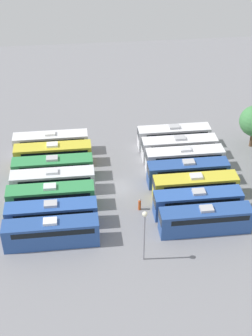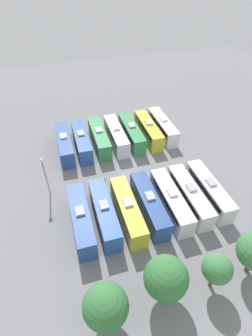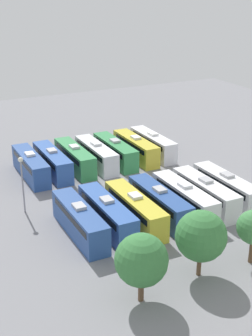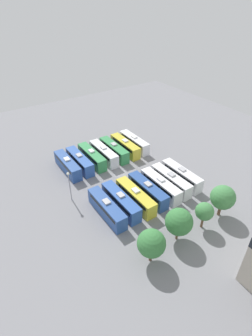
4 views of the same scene
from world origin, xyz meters
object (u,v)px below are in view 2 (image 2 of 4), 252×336
bus_9 (171,200)px  light_pole (44,170)px  bus_1 (148,130)px  bus_10 (149,204)px  tree_3 (106,306)px  tree_1 (217,269)px  bus_3 (116,135)px  tree_2 (166,278)px  bus_5 (82,141)px  worker_person (104,181)px  bus_6 (65,143)px  bus_12 (105,213)px  bus_4 (99,137)px  bus_11 (128,210)px  bus_0 (163,126)px  bus_13 (81,219)px  bus_2 (132,132)px  bus_8 (190,195)px  bus_7 (209,190)px

bus_9 → light_pole: size_ratio=1.59×
bus_1 → bus_10: 19.87m
bus_10 → light_pole: 16.57m
tree_3 → tree_1: bearing=-178.2°
bus_3 → bus_10: bearing=90.2°
bus_3 → tree_2: 30.90m
tree_3 → bus_5: bearing=-94.6°
tree_1 → worker_person: bearing=-67.7°
bus_6 → bus_12: same height
bus_3 → bus_4: size_ratio=1.00×
bus_11 → bus_9: bearing=179.6°
bus_0 → tree_3: tree_3 is taller
bus_13 → tree_1: size_ratio=2.00×
light_pole → bus_4: bearing=-135.0°
bus_1 → light_pole: size_ratio=1.59×
bus_12 → bus_13: 3.36m
bus_0 → tree_1: (6.86, 31.65, 2.08)m
bus_5 → tree_3: (2.53, 31.68, 2.26)m
bus_1 → bus_12: (13.40, 18.46, 0.00)m
bus_10 → bus_11: bearing=4.1°
bus_2 → bus_13: 22.76m
bus_10 → bus_8: bearing=178.6°
light_pole → bus_7: bearing=160.8°
bus_10 → bus_11: size_ratio=1.00×
bus_1 → bus_3: (6.78, 0.05, 0.00)m
bus_6 → bus_1: bearing=179.9°
bus_0 → bus_5: (16.96, 0.35, 0.00)m
bus_10 → bus_5: bearing=-69.6°
bus_6 → tree_3: size_ratio=1.75×
bus_11 → worker_person: 8.02m
bus_4 → bus_7: 23.08m
bus_2 → worker_person: 13.90m
tree_3 → bus_10: bearing=-126.2°
bus_10 → bus_12: same height
bus_7 → bus_11: size_ratio=1.00×
bus_4 → bus_7: same height
bus_6 → bus_4: bearing=-178.7°
bus_10 → bus_0: bearing=-117.7°
bus_2 → bus_9: same height
tree_2 → worker_person: bearing=-83.1°
worker_person → bus_11: bearing=102.5°
tree_1 → bus_12: bearing=-52.5°
bus_0 → bus_4: bearing=0.9°
bus_0 → bus_10: (10.00, 19.07, 0.00)m
bus_4 → light_pole: light_pole is taller
bus_6 → bus_11: same height
bus_3 → worker_person: size_ratio=6.72×
bus_3 → tree_3: 33.06m
bus_11 → bus_13: bearing=-3.0°
bus_13 → bus_4: bearing=-109.4°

